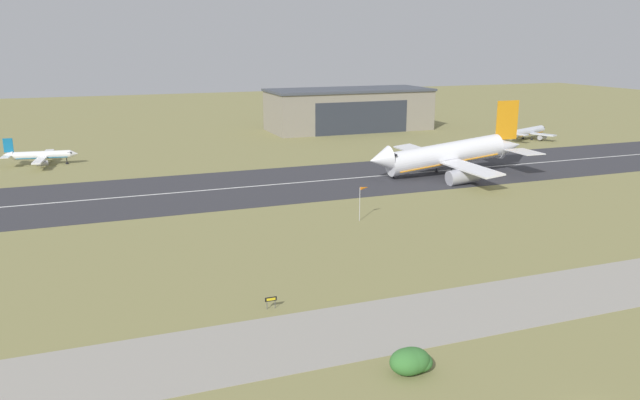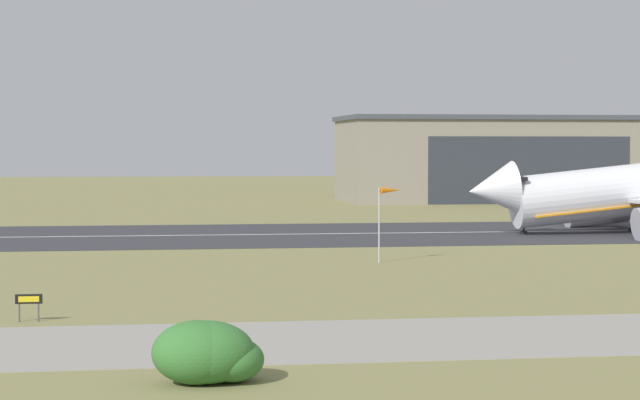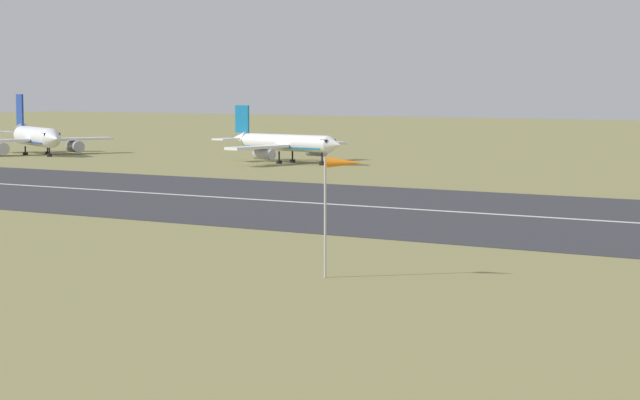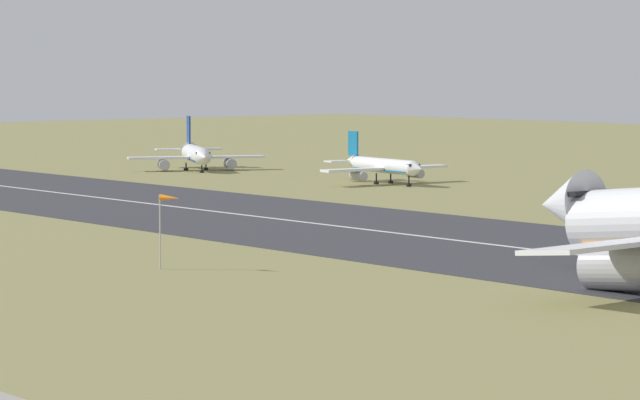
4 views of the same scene
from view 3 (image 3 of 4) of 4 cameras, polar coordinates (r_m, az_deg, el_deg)
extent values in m
plane|color=olive|center=(63.66, -12.79, -4.89)|extent=(699.36, 699.36, 0.00)
cube|color=#333338|center=(107.93, 8.24, -0.68)|extent=(459.36, 40.33, 0.06)
cube|color=silver|center=(107.93, 8.24, -0.66)|extent=(413.42, 0.70, 0.01)
cylinder|color=white|center=(178.60, -1.53, 2.64)|extent=(15.80, 4.31, 2.39)
cone|color=white|center=(172.81, 0.67, 2.55)|extent=(2.43, 2.64, 2.39)
cone|color=white|center=(184.87, -3.67, 2.85)|extent=(3.11, 2.49, 2.15)
cube|color=black|center=(173.54, 0.37, 2.72)|extent=(1.34, 2.15, 0.44)
cube|color=#146B9E|center=(178.63, -1.53, 2.43)|extent=(14.24, 4.00, 0.20)
cube|color=white|center=(173.62, -2.88, 2.42)|extent=(3.77, 10.83, 0.40)
cylinder|color=#A8A8B2|center=(173.96, -2.57, 2.10)|extent=(3.27, 1.86, 1.48)
cube|color=white|center=(183.31, -0.10, 2.57)|extent=(3.77, 10.83, 0.40)
cylinder|color=#A8A8B2|center=(182.39, -0.16, 2.25)|extent=(3.27, 1.86, 1.48)
cube|color=#146B9E|center=(184.48, -3.58, 3.71)|extent=(2.61, 0.60, 4.06)
cube|color=white|center=(182.69, -4.32, 2.79)|extent=(2.71, 3.91, 0.24)
cube|color=white|center=(187.04, -3.02, 2.86)|extent=(2.71, 3.91, 0.24)
cylinder|color=black|center=(174.37, 0.09, 1.89)|extent=(0.24, 0.24, 1.76)
cylinder|color=black|center=(174.41, 0.09, 1.68)|extent=(0.84, 0.84, 0.44)
cylinder|color=black|center=(177.77, -1.88, 1.95)|extent=(0.24, 0.24, 1.76)
cylinder|color=black|center=(177.81, -1.88, 1.74)|extent=(0.84, 0.84, 0.44)
cylinder|color=black|center=(179.90, -1.27, 1.99)|extent=(0.24, 0.24, 1.76)
cylinder|color=black|center=(179.94, -1.27, 1.78)|extent=(0.84, 0.84, 0.44)
cylinder|color=white|center=(205.99, -12.83, 2.85)|extent=(15.23, 9.80, 3.07)
cone|color=white|center=(197.26, -12.05, 2.76)|extent=(3.85, 3.98, 3.07)
cone|color=white|center=(215.17, -13.58, 3.08)|extent=(4.53, 4.13, 2.76)
cube|color=black|center=(198.68, -12.19, 2.96)|extent=(2.17, 2.82, 0.44)
cube|color=navy|center=(206.03, -12.83, 2.62)|extent=(13.78, 8.96, 0.20)
cylinder|color=#A8A8B2|center=(203.56, -14.41, 2.30)|extent=(4.41, 3.51, 1.90)
cube|color=white|center=(207.87, -10.95, 2.76)|extent=(7.34, 10.97, 0.40)
cylinder|color=#A8A8B2|center=(207.14, -11.13, 2.41)|extent=(4.41, 3.51, 1.90)
cube|color=navy|center=(214.55, -13.56, 4.03)|extent=(3.10, 1.77, 5.21)
cube|color=white|center=(216.15, -12.58, 3.08)|extent=(4.73, 5.50, 0.24)
cylinder|color=black|center=(199.82, -12.27, 2.15)|extent=(0.24, 0.24, 1.41)
cylinder|color=black|center=(199.85, -12.26, 2.01)|extent=(0.84, 0.84, 0.44)
cylinder|color=black|center=(205.74, -13.32, 2.21)|extent=(0.24, 0.24, 1.41)
cylinder|color=black|center=(205.77, -13.32, 2.08)|extent=(0.84, 0.84, 0.44)
cylinder|color=black|center=(206.81, -12.35, 2.25)|extent=(0.24, 0.24, 1.41)
cylinder|color=black|center=(206.84, -12.34, 2.11)|extent=(0.84, 0.84, 0.44)
cylinder|color=#B7B7BC|center=(71.80, 0.24, -0.83)|extent=(0.14, 0.14, 6.93)
cone|color=orange|center=(71.22, 1.18, 1.72)|extent=(2.20, 1.21, 0.60)
camera|label=1|loc=(105.77, -87.60, 13.55)|focal=35.00mm
camera|label=2|loc=(81.29, -97.28, -0.87)|focal=70.00mm
camera|label=4|loc=(79.15, 137.45, 1.54)|focal=85.00mm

